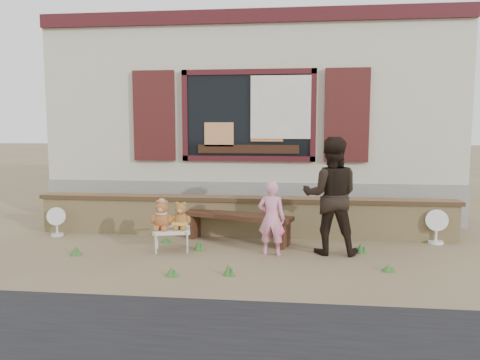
# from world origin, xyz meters

# --- Properties ---
(ground) EXTENTS (80.00, 80.00, 0.00)m
(ground) POSITION_xyz_m (0.00, 0.00, 0.00)
(ground) COLOR brown
(ground) RESTS_ON ground
(shopfront) EXTENTS (8.04, 5.13, 4.00)m
(shopfront) POSITION_xyz_m (0.00, 4.49, 2.00)
(shopfront) COLOR #BEB699
(shopfront) RESTS_ON ground
(brick_wall) EXTENTS (7.10, 0.36, 0.67)m
(brick_wall) POSITION_xyz_m (0.00, 1.00, 0.34)
(brick_wall) COLOR tan
(brick_wall) RESTS_ON ground
(bench) EXTENTS (1.82, 0.91, 0.46)m
(bench) POSITION_xyz_m (-0.03, 0.54, 0.34)
(bench) COLOR #361E12
(bench) RESTS_ON ground
(folding_chair) EXTENTS (0.63, 0.59, 0.33)m
(folding_chair) POSITION_xyz_m (-0.95, -0.10, 0.30)
(folding_chair) COLOR silver
(folding_chair) RESTS_ON ground
(teddy_bear_left) EXTENTS (0.38, 0.35, 0.45)m
(teddy_bear_left) POSITION_xyz_m (-1.08, -0.13, 0.56)
(teddy_bear_left) COLOR brown
(teddy_bear_left) RESTS_ON folding_chair
(teddy_bear_right) EXTENTS (0.36, 0.33, 0.42)m
(teddy_bear_right) POSITION_xyz_m (-0.81, -0.06, 0.54)
(teddy_bear_right) COLOR brown
(teddy_bear_right) RESTS_ON folding_chair
(child) EXTENTS (0.42, 0.31, 1.08)m
(child) POSITION_xyz_m (0.54, -0.16, 0.54)
(child) COLOR pink
(child) RESTS_ON ground
(adult) EXTENTS (0.86, 0.69, 1.71)m
(adult) POSITION_xyz_m (1.39, 0.04, 0.85)
(adult) COLOR black
(adult) RESTS_ON ground
(fan_left) EXTENTS (0.32, 0.21, 0.50)m
(fan_left) POSITION_xyz_m (-3.14, 0.61, 0.25)
(fan_left) COLOR silver
(fan_left) RESTS_ON ground
(fan_right) EXTENTS (0.36, 0.23, 0.55)m
(fan_right) POSITION_xyz_m (3.12, 0.80, 0.28)
(fan_right) COLOR white
(fan_right) RESTS_ON ground
(grass_tufts) EXTENTS (4.52, 1.80, 0.15)m
(grass_tufts) POSITION_xyz_m (-0.10, -0.42, 0.06)
(grass_tufts) COLOR #346126
(grass_tufts) RESTS_ON ground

